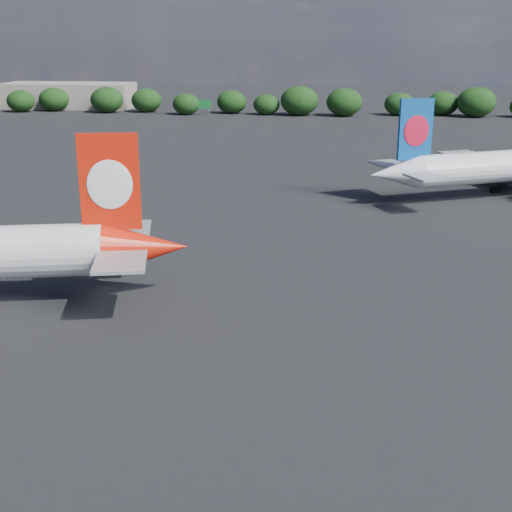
# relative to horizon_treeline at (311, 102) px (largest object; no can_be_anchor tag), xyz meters

# --- Properties ---
(ground) EXTENTS (500.00, 500.00, 0.00)m
(ground) POSITION_rel_horizon_treeline_xyz_m (-14.95, -119.15, -3.88)
(ground) COLOR black
(ground) RESTS_ON ground
(terminal_building) EXTENTS (42.00, 16.00, 8.00)m
(terminal_building) POSITION_rel_horizon_treeline_xyz_m (-79.95, 12.85, 0.12)
(terminal_building) COLOR gray
(terminal_building) RESTS_ON ground
(highway_sign) EXTENTS (6.00, 0.30, 4.50)m
(highway_sign) POSITION_rel_horizon_treeline_xyz_m (-32.95, -3.15, -0.75)
(highway_sign) COLOR #13622B
(highway_sign) RESTS_ON ground
(billboard_yellow) EXTENTS (5.00, 0.30, 5.50)m
(billboard_yellow) POSITION_rel_horizon_treeline_xyz_m (-2.95, 2.85, -0.01)
(billboard_yellow) COLOR gold
(billboard_yellow) RESTS_ON ground
(horizon_treeline) EXTENTS (210.33, 13.84, 9.05)m
(horizon_treeline) POSITION_rel_horizon_treeline_xyz_m (0.00, 0.00, 0.00)
(horizon_treeline) COLOR black
(horizon_treeline) RESTS_ON ground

